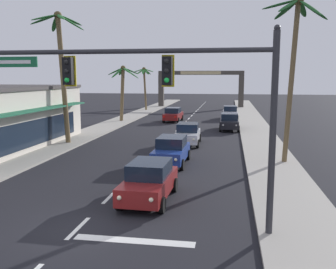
# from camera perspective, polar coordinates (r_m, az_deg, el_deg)

# --- Properties ---
(ground_plane) EXTENTS (220.00, 220.00, 0.00)m
(ground_plane) POSITION_cam_1_polar(r_m,az_deg,el_deg) (13.97, -13.55, -13.71)
(ground_plane) COLOR black
(sidewalk_right) EXTENTS (3.20, 110.00, 0.14)m
(sidewalk_right) POSITION_cam_1_polar(r_m,az_deg,el_deg) (32.40, 13.84, -0.84)
(sidewalk_right) COLOR #9E998E
(sidewalk_right) RESTS_ON ground
(sidewalk_left) EXTENTS (3.20, 110.00, 0.14)m
(sidewalk_left) POSITION_cam_1_polar(r_m,az_deg,el_deg) (34.80, -12.69, -0.16)
(sidewalk_left) COLOR #9E998E
(sidewalk_left) RESTS_ON ground
(lane_markings) EXTENTS (4.28, 88.84, 0.01)m
(lane_markings) POSITION_cam_1_polar(r_m,az_deg,el_deg) (33.36, 0.96, -0.43)
(lane_markings) COLOR silver
(lane_markings) RESTS_ON ground
(traffic_signal_mast) EXTENTS (10.36, 0.41, 6.86)m
(traffic_signal_mast) POSITION_cam_1_polar(r_m,az_deg,el_deg) (12.46, 0.34, 6.91)
(traffic_signal_mast) COLOR #2D2D33
(traffic_signal_mast) RESTS_ON ground
(sedan_lead_at_stop_bar) EXTENTS (2.05, 4.49, 1.68)m
(sedan_lead_at_stop_bar) POSITION_cam_1_polar(r_m,az_deg,el_deg) (16.37, -2.86, -6.98)
(sedan_lead_at_stop_bar) COLOR maroon
(sedan_lead_at_stop_bar) RESTS_ON ground
(sedan_third_in_queue) EXTENTS (2.01, 4.48, 1.68)m
(sedan_third_in_queue) POSITION_cam_1_polar(r_m,az_deg,el_deg) (23.06, 0.52, -2.38)
(sedan_third_in_queue) COLOR navy
(sedan_third_in_queue) RESTS_ON ground
(sedan_fifth_in_queue) EXTENTS (2.03, 4.48, 1.68)m
(sedan_fifth_in_queue) POSITION_cam_1_polar(r_m,az_deg,el_deg) (29.83, 3.00, 0.13)
(sedan_fifth_in_queue) COLOR silver
(sedan_fifth_in_queue) RESTS_ON ground
(sedan_oncoming_far) EXTENTS (2.08, 4.50, 1.68)m
(sedan_oncoming_far) POSITION_cam_1_polar(r_m,az_deg,el_deg) (45.33, 0.79, 3.05)
(sedan_oncoming_far) COLOR maroon
(sedan_oncoming_far) RESTS_ON ground
(sedan_parked_nearest_kerb) EXTENTS (2.04, 4.49, 1.68)m
(sedan_parked_nearest_kerb) POSITION_cam_1_polar(r_m,az_deg,el_deg) (48.52, 9.35, 3.30)
(sedan_parked_nearest_kerb) COLOR silver
(sedan_parked_nearest_kerb) RESTS_ON ground
(sedan_parked_mid_kerb) EXTENTS (2.01, 4.48, 1.68)m
(sedan_parked_mid_kerb) POSITION_cam_1_polar(r_m,az_deg,el_deg) (38.42, 9.23, 1.93)
(sedan_parked_mid_kerb) COLOR black
(sedan_parked_mid_kerb) RESTS_ON ground
(palm_left_second) EXTENTS (4.24, 3.99, 10.22)m
(palm_left_second) POSITION_cam_1_polar(r_m,az_deg,el_deg) (30.83, -15.85, 11.30)
(palm_left_second) COLOR brown
(palm_left_second) RESTS_ON ground
(palm_left_third) EXTENTS (3.99, 3.72, 6.63)m
(palm_left_third) POSITION_cam_1_polar(r_m,az_deg,el_deg) (45.19, -6.82, 7.68)
(palm_left_third) COLOR brown
(palm_left_third) RESTS_ON ground
(palm_left_farthest) EXTENTS (3.36, 3.16, 6.85)m
(palm_left_farthest) POSITION_cam_1_polar(r_m,az_deg,el_deg) (60.36, -3.60, 8.47)
(palm_left_farthest) COLOR brown
(palm_left_farthest) RESTS_ON ground
(palm_right_second) EXTENTS (3.90, 3.58, 9.94)m
(palm_right_second) POSITION_cam_1_polar(r_m,az_deg,el_deg) (23.94, 18.48, 12.73)
(palm_right_second) COLOR brown
(palm_right_second) RESTS_ON ground
(town_gateway_arch) EXTENTS (15.01, 0.90, 6.39)m
(town_gateway_arch) POSITION_cam_1_polar(r_m,az_deg,el_deg) (67.26, 4.94, 7.67)
(town_gateway_arch) COLOR #423D38
(town_gateway_arch) RESTS_ON ground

